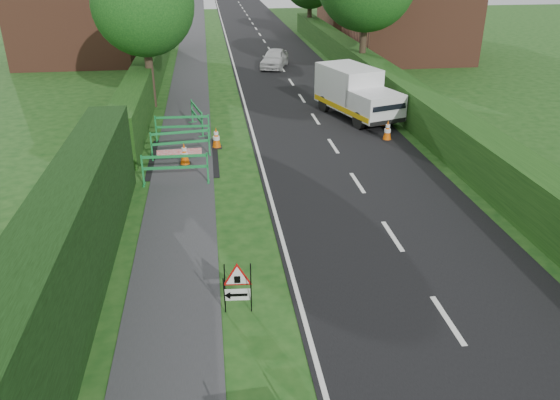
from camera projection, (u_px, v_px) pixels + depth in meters
ground at (337, 367)px, 9.76m from camera, size 120.00×120.00×0.00m
road_surface at (266, 43)px, 41.45m from camera, size 6.00×90.00×0.02m
footpath at (193, 45)px, 40.80m from camera, size 2.00×90.00×0.02m
hedge_west_near at (46, 394)px, 9.16m from camera, size 1.10×18.00×2.50m
hedge_west_far at (151, 87)px, 28.90m from camera, size 1.00×24.00×1.80m
hedge_east at (397, 110)px, 24.88m from camera, size 1.20×50.00×1.50m
house_west at (76, 14)px, 34.25m from camera, size 7.50×7.40×7.88m
house_east_a at (409, 12)px, 34.95m from camera, size 7.50×7.40×7.88m
tree_nw at (143, 5)px, 23.45m from camera, size 4.40×4.40×6.70m
triangle_sign at (236, 285)px, 10.90m from camera, size 0.72×0.72×0.99m
works_van at (356, 92)px, 23.42m from camera, size 3.07×4.85×2.07m
traffic_cone_0 at (388, 130)px, 20.87m from camera, size 0.38×0.38×0.79m
traffic_cone_1 at (383, 116)px, 22.54m from camera, size 0.38×0.38×0.79m
traffic_cone_2 at (368, 101)px, 24.80m from camera, size 0.38×0.38×0.79m
traffic_cone_3 at (184, 154)px, 18.52m from camera, size 0.38×0.38×0.79m
traffic_cone_4 at (216, 138)px, 20.08m from camera, size 0.38×0.38×0.79m
ped_barrier_0 at (175, 165)px, 16.93m from camera, size 2.07×0.39×1.00m
ped_barrier_1 at (180, 140)px, 19.07m from camera, size 2.09×0.57×1.00m
ped_barrier_2 at (182, 125)px, 20.74m from camera, size 2.07×0.42×1.00m
ped_barrier_3 at (197, 115)px, 21.95m from camera, size 0.78×2.09×1.00m
redwhite_plank at (180, 165)px, 18.65m from camera, size 1.50×0.11×0.25m
hatchback_car at (274, 58)px, 33.14m from camera, size 2.29×3.53×1.12m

